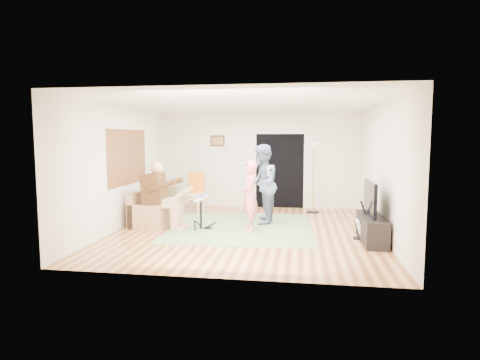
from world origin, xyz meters
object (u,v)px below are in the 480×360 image
object	(u,v)px
sofa	(155,211)
torchiere_lamp	(313,164)
guitar_spare	(360,228)
tv_cabinet	(372,229)
television	(370,198)
singer	(249,196)
dining_chair	(194,198)
drum_kit	(201,214)
guitarist	(262,184)

from	to	relation	value
sofa	torchiere_lamp	size ratio (longest dim) A/B	1.00
guitar_spare	torchiere_lamp	xyz separation A→B (m)	(-0.83, 2.74, 1.07)
sofa	tv_cabinet	world-z (taller)	sofa
guitar_spare	torchiere_lamp	distance (m)	3.05
torchiere_lamp	television	distance (m)	3.11
singer	tv_cabinet	distance (m)	2.55
tv_cabinet	singer	bearing A→B (deg)	167.01
dining_chair	singer	bearing A→B (deg)	-40.91
guitar_spare	tv_cabinet	size ratio (longest dim) A/B	0.55
sofa	tv_cabinet	xyz separation A→B (m)	(4.78, -1.20, -0.00)
torchiere_lamp	tv_cabinet	bearing A→B (deg)	-70.56
guitar_spare	television	world-z (taller)	television
sofa	dining_chair	world-z (taller)	dining_chair
drum_kit	dining_chair	xyz separation A→B (m)	(-0.66, 1.92, 0.05)
guitarist	television	size ratio (longest dim) A/B	1.62
drum_kit	dining_chair	bearing A→B (deg)	109.08
guitarist	dining_chair	distance (m)	2.31
sofa	drum_kit	world-z (taller)	sofa
sofa	television	world-z (taller)	television
guitarist	tv_cabinet	xyz separation A→B (m)	(2.24, -1.31, -0.67)
torchiere_lamp	guitar_spare	bearing A→B (deg)	-73.15
singer	tv_cabinet	size ratio (longest dim) A/B	1.08
torchiere_lamp	tv_cabinet	size ratio (longest dim) A/B	1.34
guitar_spare	television	distance (m)	0.67
sofa	drum_kit	xyz separation A→B (m)	(1.28, -0.65, 0.08)
guitarist	television	world-z (taller)	guitarist
tv_cabinet	guitar_spare	bearing A→B (deg)	138.11
drum_kit	singer	xyz separation A→B (m)	(1.06, 0.01, 0.42)
drum_kit	guitar_spare	xyz separation A→B (m)	(3.30, -0.37, -0.11)
guitarist	dining_chair	world-z (taller)	guitarist
guitarist	guitar_spare	distance (m)	2.44
singer	television	world-z (taller)	singer
singer	guitar_spare	world-z (taller)	singer
drum_kit	tv_cabinet	size ratio (longest dim) A/B	0.54
torchiere_lamp	tv_cabinet	xyz separation A→B (m)	(1.03, -2.92, -1.04)
television	drum_kit	bearing A→B (deg)	170.98
drum_kit	guitarist	distance (m)	1.58
guitar_spare	dining_chair	bearing A→B (deg)	150.01
guitarist	sofa	bearing A→B (deg)	-87.08
dining_chair	tv_cabinet	xyz separation A→B (m)	(4.16, -2.47, -0.13)
singer	guitar_spare	xyz separation A→B (m)	(2.24, -0.38, -0.53)
drum_kit	guitar_spare	world-z (taller)	guitar_spare
torchiere_lamp	guitarist	bearing A→B (deg)	-127.01
sofa	torchiere_lamp	distance (m)	4.26
sofa	torchiere_lamp	bearing A→B (deg)	24.60
guitarist	singer	bearing A→B (deg)	-13.97
singer	torchiere_lamp	xyz separation A→B (m)	(1.41, 2.35, 0.54)
drum_kit	torchiere_lamp	bearing A→B (deg)	43.79
guitar_spare	dining_chair	size ratio (longest dim) A/B	0.71
dining_chair	tv_cabinet	size ratio (longest dim) A/B	0.77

